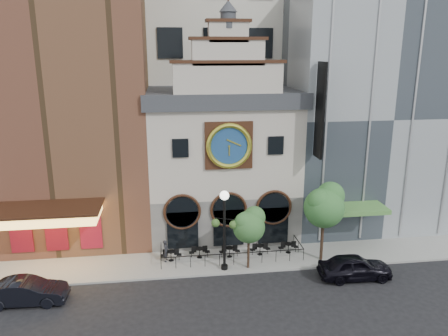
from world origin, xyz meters
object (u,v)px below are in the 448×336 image
bistro_3 (260,249)px  pedestrian (166,251)px  bistro_0 (171,255)px  car_left (27,292)px  bistro_2 (230,251)px  tree_left (249,224)px  tree_right (325,204)px  bistro_4 (288,247)px  bistro_1 (199,252)px  car_right (355,267)px  lamppost (224,222)px

bistro_3 → pedestrian: 7.21m
bistro_0 → car_left: 10.02m
bistro_2 → tree_left: (1.13, -1.84, 2.90)m
bistro_2 → tree_left: tree_left is taller
bistro_2 → tree_right: size_ratio=0.27×
tree_left → bistro_4: bearing=28.9°
pedestrian → tree_right: bearing=-78.7°
bistro_1 → car_left: bearing=-158.2°
bistro_4 → car_left: bearing=-166.4°
bistro_0 → pedestrian: (-0.37, -0.01, 0.37)m
pedestrian → bistro_2: bearing=-72.4°
bistro_4 → pedestrian: bearing=-179.2°
tree_left → bistro_3: bearing=56.8°
bistro_0 → car_right: size_ratio=0.31×
bistro_4 → bistro_1: bearing=179.2°
bistro_3 → car_right: 7.16m
pedestrian → tree_right: tree_right is taller
bistro_0 → car_right: 13.30m
bistro_0 → bistro_4: same height
bistro_1 → tree_right: size_ratio=0.27×
bistro_3 → car_right: bearing=-35.3°
lamppost → tree_left: 1.81m
bistro_4 → car_right: (3.59, -4.17, 0.25)m
bistro_0 → bistro_3: size_ratio=1.00×
tree_right → car_left: bearing=-171.5°
bistro_3 → bistro_1: bearing=178.5°
bistro_1 → bistro_2: size_ratio=1.00×
pedestrian → tree_right: 12.25m
car_left → tree_right: tree_right is taller
pedestrian → car_left: bearing=133.2°
bistro_3 → tree_right: 6.07m
bistro_0 → car_right: bearing=-17.7°
bistro_2 → pedestrian: 4.83m
bistro_4 → tree_right: (2.21, -1.33, 3.90)m
bistro_0 → bistro_2: bearing=0.4°
car_right → tree_right: tree_right is taller
bistro_2 → tree_left: 3.62m
bistro_1 → bistro_4: size_ratio=1.00×
bistro_2 → bistro_3: 2.38m
bistro_0 → bistro_4: bearing=0.8°
bistro_2 → car_right: 9.18m
bistro_2 → pedestrian: bearing=-179.6°
bistro_4 → car_right: 5.50m
bistro_4 → tree_left: 4.94m
car_right → car_left: car_right is taller
pedestrian → lamppost: bearing=-96.4°
bistro_4 → bistro_2: bearing=-178.8°
bistro_0 → tree_right: bearing=-6.1°
bistro_0 → tree_right: tree_right is taller
bistro_2 → bistro_3: bearing=1.7°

